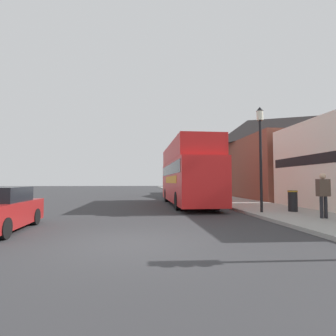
{
  "coord_description": "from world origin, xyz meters",
  "views": [
    {
      "loc": [
        0.26,
        -6.89,
        1.61
      ],
      "look_at": [
        2.1,
        10.21,
        2.51
      ],
      "focal_mm": 28.0,
      "sensor_mm": 36.0,
      "label": 1
    }
  ],
  "objects_px": {
    "lamp_post_nearest": "(260,140)",
    "lamp_post_third": "(188,165)",
    "parked_car_ahead_of_bus": "(181,191)",
    "tour_bus": "(187,178)",
    "litter_bin": "(293,200)",
    "pedestrian_second": "(323,191)",
    "lamp_post_second": "(211,157)"
  },
  "relations": [
    {
      "from": "pedestrian_second",
      "to": "lamp_post_nearest",
      "type": "bearing_deg",
      "value": 123.49
    },
    {
      "from": "parked_car_ahead_of_bus",
      "to": "lamp_post_nearest",
      "type": "xyz_separation_m",
      "value": [
        1.77,
        -13.86,
        3.01
      ]
    },
    {
      "from": "parked_car_ahead_of_bus",
      "to": "tour_bus",
      "type": "bearing_deg",
      "value": -97.52
    },
    {
      "from": "parked_car_ahead_of_bus",
      "to": "lamp_post_third",
      "type": "bearing_deg",
      "value": 67.88
    },
    {
      "from": "pedestrian_second",
      "to": "lamp_post_third",
      "type": "distance_m",
      "value": 20.51
    },
    {
      "from": "parked_car_ahead_of_bus",
      "to": "lamp_post_third",
      "type": "xyz_separation_m",
      "value": [
        1.54,
        4.15,
        2.96
      ]
    },
    {
      "from": "tour_bus",
      "to": "lamp_post_nearest",
      "type": "height_order",
      "value": "lamp_post_nearest"
    },
    {
      "from": "pedestrian_second",
      "to": "parked_car_ahead_of_bus",
      "type": "bearing_deg",
      "value": 101.51
    },
    {
      "from": "parked_car_ahead_of_bus",
      "to": "lamp_post_nearest",
      "type": "bearing_deg",
      "value": -84.39
    },
    {
      "from": "lamp_post_nearest",
      "to": "lamp_post_second",
      "type": "relative_size",
      "value": 1.0
    },
    {
      "from": "lamp_post_nearest",
      "to": "litter_bin",
      "type": "xyz_separation_m",
      "value": [
        1.67,
        0.11,
        -2.97
      ]
    },
    {
      "from": "pedestrian_second",
      "to": "lamp_post_second",
      "type": "xyz_separation_m",
      "value": [
        -1.5,
        11.3,
        2.42
      ]
    },
    {
      "from": "lamp_post_third",
      "to": "parked_car_ahead_of_bus",
      "type": "bearing_deg",
      "value": -110.44
    },
    {
      "from": "lamp_post_second",
      "to": "lamp_post_third",
      "type": "height_order",
      "value": "lamp_post_second"
    },
    {
      "from": "pedestrian_second",
      "to": "tour_bus",
      "type": "bearing_deg",
      "value": 117.45
    },
    {
      "from": "pedestrian_second",
      "to": "lamp_post_second",
      "type": "distance_m",
      "value": 11.65
    },
    {
      "from": "lamp_post_second",
      "to": "litter_bin",
      "type": "bearing_deg",
      "value": -79.45
    },
    {
      "from": "tour_bus",
      "to": "lamp_post_third",
      "type": "bearing_deg",
      "value": 79.25
    },
    {
      "from": "lamp_post_nearest",
      "to": "lamp_post_second",
      "type": "bearing_deg",
      "value": 89.89
    },
    {
      "from": "lamp_post_nearest",
      "to": "pedestrian_second",
      "type": "bearing_deg",
      "value": -56.51
    },
    {
      "from": "lamp_post_second",
      "to": "litter_bin",
      "type": "distance_m",
      "value": 9.52
    },
    {
      "from": "lamp_post_nearest",
      "to": "litter_bin",
      "type": "relative_size",
      "value": 4.98
    },
    {
      "from": "parked_car_ahead_of_bus",
      "to": "pedestrian_second",
      "type": "distance_m",
      "value": 16.5
    },
    {
      "from": "parked_car_ahead_of_bus",
      "to": "lamp_post_third",
      "type": "relative_size",
      "value": 0.86
    },
    {
      "from": "tour_bus",
      "to": "litter_bin",
      "type": "bearing_deg",
      "value": -52.13
    },
    {
      "from": "lamp_post_third",
      "to": "litter_bin",
      "type": "distance_m",
      "value": 18.23
    },
    {
      "from": "lamp_post_nearest",
      "to": "lamp_post_second",
      "type": "xyz_separation_m",
      "value": [
        0.02,
        9.0,
        -0.01
      ]
    },
    {
      "from": "parked_car_ahead_of_bus",
      "to": "litter_bin",
      "type": "relative_size",
      "value": 4.22
    },
    {
      "from": "lamp_post_second",
      "to": "lamp_post_third",
      "type": "bearing_deg",
      "value": 91.57
    },
    {
      "from": "pedestrian_second",
      "to": "lamp_post_second",
      "type": "relative_size",
      "value": 0.35
    },
    {
      "from": "tour_bus",
      "to": "litter_bin",
      "type": "height_order",
      "value": "tour_bus"
    },
    {
      "from": "lamp_post_nearest",
      "to": "lamp_post_third",
      "type": "bearing_deg",
      "value": 90.73
    }
  ]
}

